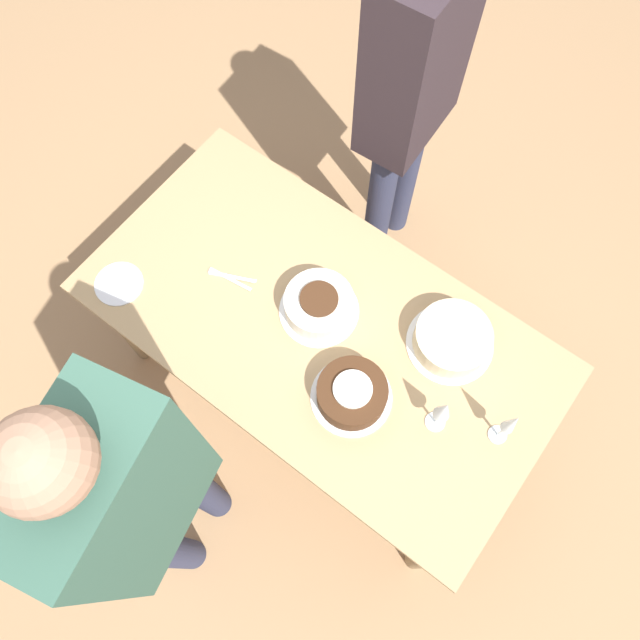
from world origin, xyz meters
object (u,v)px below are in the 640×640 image
at_px(person_cutting, 136,500).
at_px(cake_back_decorated, 452,339).
at_px(person_watching, 412,86).
at_px(wine_glass_far, 511,424).
at_px(wine_glass_near, 443,411).
at_px(cake_center_white, 319,305).
at_px(cake_front_chocolate, 352,393).

bearing_deg(person_cutting, cake_back_decorated, -34.61).
xyz_separation_m(cake_back_decorated, person_watching, (-0.59, 0.59, 0.25)).
xyz_separation_m(cake_back_decorated, wine_glass_far, (0.29, -0.17, 0.11)).
xyz_separation_m(wine_glass_near, person_watching, (-0.70, 0.84, 0.14)).
bearing_deg(cake_back_decorated, person_cutting, -112.07).
height_order(cake_center_white, wine_glass_far, wine_glass_far).
xyz_separation_m(wine_glass_near, wine_glass_far, (0.18, 0.08, 0.00)).
height_order(person_cutting, person_watching, person_cutting).
relative_size(cake_front_chocolate, wine_glass_near, 1.22).
relative_size(cake_front_chocolate, person_cutting, 0.15).
height_order(cake_back_decorated, wine_glass_far, wine_glass_far).
xyz_separation_m(cake_center_white, wine_glass_near, (0.53, -0.09, 0.10)).
bearing_deg(person_watching, cake_back_decorated, 41.78).
height_order(cake_front_chocolate, person_cutting, person_cutting).
bearing_deg(person_cutting, cake_center_white, -10.67).
distance_m(cake_back_decorated, person_watching, 0.87).
xyz_separation_m(wine_glass_far, person_watching, (-0.88, 0.76, 0.14)).
relative_size(cake_back_decorated, person_watching, 0.17).
xyz_separation_m(cake_center_white, person_cutting, (0.03, -0.81, 0.27)).
relative_size(cake_back_decorated, wine_glass_far, 1.25).
distance_m(cake_front_chocolate, person_watching, 1.06).
bearing_deg(cake_back_decorated, wine_glass_near, -67.12).
xyz_separation_m(cake_center_white, cake_front_chocolate, (0.27, -0.18, -0.00)).
height_order(wine_glass_near, person_cutting, person_cutting).
height_order(cake_back_decorated, person_cutting, person_cutting).
bearing_deg(cake_center_white, cake_back_decorated, 21.54).
distance_m(wine_glass_near, person_cutting, 0.89).
bearing_deg(wine_glass_far, person_cutting, -130.17).
distance_m(cake_center_white, cake_front_chocolate, 0.32).
height_order(cake_front_chocolate, cake_back_decorated, cake_front_chocolate).
bearing_deg(cake_front_chocolate, person_cutting, -111.00).
distance_m(wine_glass_near, wine_glass_far, 0.20).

